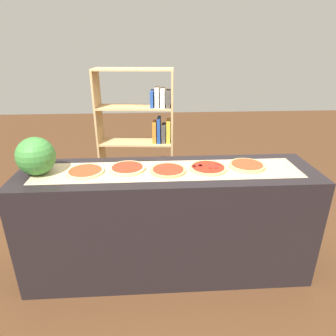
# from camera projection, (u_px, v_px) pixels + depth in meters

# --- Properties ---
(ground_plane) EXTENTS (12.00, 12.00, 0.00)m
(ground_plane) POSITION_uv_depth(u_px,v_px,m) (168.00, 266.00, 2.50)
(ground_plane) COLOR #4C2D19
(counter) EXTENTS (2.19, 0.58, 0.88)m
(counter) POSITION_uv_depth(u_px,v_px,m) (168.00, 222.00, 2.33)
(counter) COLOR black
(counter) RESTS_ON ground_plane
(parchment_paper) EXTENTS (1.92, 0.37, 0.00)m
(parchment_paper) POSITION_uv_depth(u_px,v_px,m) (168.00, 170.00, 2.16)
(parchment_paper) COLOR tan
(parchment_paper) RESTS_ON counter
(pizza_plain_0) EXTENTS (0.26, 0.26, 0.02)m
(pizza_plain_0) POSITION_uv_depth(u_px,v_px,m) (85.00, 171.00, 2.11)
(pizza_plain_0) COLOR #E5C17F
(pizza_plain_0) RESTS_ON parchment_paper
(pizza_plain_1) EXTENTS (0.26, 0.26, 0.02)m
(pizza_plain_1) POSITION_uv_depth(u_px,v_px,m) (127.00, 168.00, 2.16)
(pizza_plain_1) COLOR #E5C17F
(pizza_plain_1) RESTS_ON parchment_paper
(pizza_plain_2) EXTENTS (0.26, 0.26, 0.02)m
(pizza_plain_2) POSITION_uv_depth(u_px,v_px,m) (168.00, 170.00, 2.14)
(pizza_plain_2) COLOR tan
(pizza_plain_2) RESTS_ON parchment_paper
(pizza_pepperoni_3) EXTENTS (0.28, 0.28, 0.02)m
(pizza_pepperoni_3) POSITION_uv_depth(u_px,v_px,m) (208.00, 168.00, 2.18)
(pizza_pepperoni_3) COLOR #DBB26B
(pizza_pepperoni_3) RESTS_ON parchment_paper
(pizza_plain_4) EXTENTS (0.26, 0.26, 0.02)m
(pizza_plain_4) POSITION_uv_depth(u_px,v_px,m) (247.00, 165.00, 2.21)
(pizza_plain_4) COLOR #DBB26B
(pizza_plain_4) RESTS_ON parchment_paper
(watermelon) EXTENTS (0.27, 0.27, 0.27)m
(watermelon) POSITION_uv_depth(u_px,v_px,m) (36.00, 156.00, 2.05)
(watermelon) COLOR #387A33
(watermelon) RESTS_ON counter
(bookshelf) EXTENTS (0.81, 0.35, 1.51)m
(bookshelf) POSITION_uv_depth(u_px,v_px,m) (146.00, 145.00, 3.20)
(bookshelf) COLOR tan
(bookshelf) RESTS_ON ground_plane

